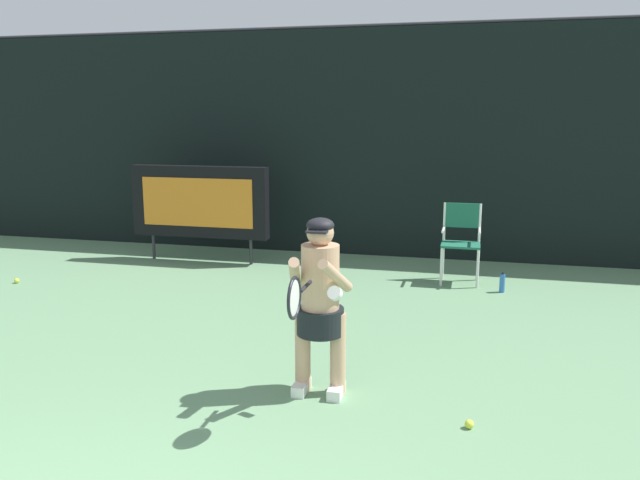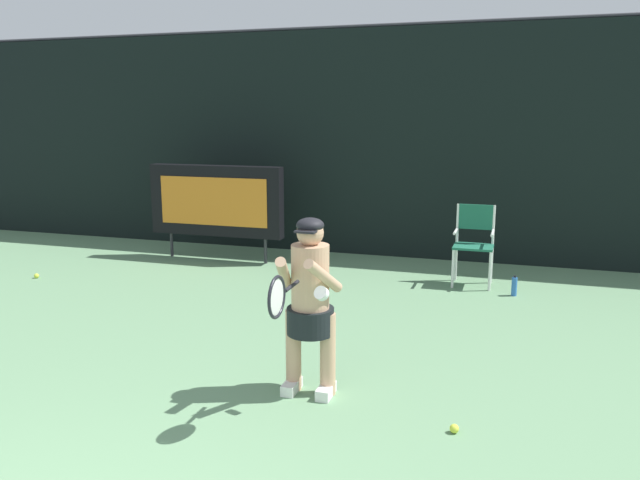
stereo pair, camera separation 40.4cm
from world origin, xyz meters
name	(u,v)px [view 2 (the right image)]	position (x,y,z in m)	size (l,w,h in m)	color
backdrop_screen	(371,144)	(0.00, 8.50, 1.81)	(18.00, 0.12, 3.66)	black
scoreboard	(216,201)	(-2.21, 7.37, 0.95)	(2.20, 0.21, 1.50)	black
umpire_chair	(474,240)	(1.77, 7.08, 0.62)	(0.52, 0.44, 1.08)	white
water_bottle	(514,286)	(2.33, 6.67, 0.12)	(0.07, 0.07, 0.27)	#2F6ABD
tennis_player	(310,299)	(0.74, 3.18, 0.81)	(0.53, 0.60, 1.48)	white
tennis_racket	(278,296)	(0.73, 2.51, 1.02)	(0.03, 0.60, 0.31)	black
tennis_ball_loose	(454,429)	(1.97, 2.84, 0.03)	(0.07, 0.07, 0.07)	#CCDB3D
tennis_ball_spare	(37,276)	(-4.14, 5.54, 0.03)	(0.07, 0.07, 0.07)	#CCDB3D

